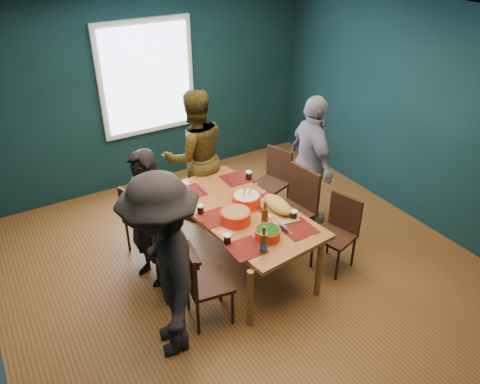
% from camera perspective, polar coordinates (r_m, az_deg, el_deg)
% --- Properties ---
extents(room, '(5.01, 5.01, 2.71)m').
position_cam_1_polar(room, '(4.84, -1.61, 5.16)').
color(room, brown).
rests_on(room, ground).
extents(dining_table, '(1.15, 1.98, 0.72)m').
position_cam_1_polar(dining_table, '(5.08, 0.06, -2.81)').
color(dining_table, '#A65A31').
rests_on(dining_table, floor).
extents(chair_left_far, '(0.50, 0.50, 0.87)m').
position_cam_1_polar(chair_left_far, '(5.43, -12.08, -2.99)').
color(chair_left_far, black).
rests_on(chair_left_far, floor).
extents(chair_left_mid, '(0.46, 0.46, 0.91)m').
position_cam_1_polar(chair_left_mid, '(4.81, -8.84, -7.24)').
color(chair_left_mid, black).
rests_on(chair_left_mid, floor).
extents(chair_left_near, '(0.46, 0.46, 0.89)m').
position_cam_1_polar(chair_left_near, '(4.47, -4.90, -10.47)').
color(chair_left_near, black).
rests_on(chair_left_near, floor).
extents(chair_right_far, '(0.50, 0.50, 0.87)m').
position_cam_1_polar(chair_right_far, '(6.15, 4.23, 1.94)').
color(chair_right_far, black).
rests_on(chair_right_far, floor).
extents(chair_right_mid, '(0.51, 0.51, 1.00)m').
position_cam_1_polar(chair_right_mid, '(5.45, 6.91, -1.37)').
color(chair_right_mid, black).
rests_on(chair_right_mid, floor).
extents(chair_right_near, '(0.48, 0.48, 0.85)m').
position_cam_1_polar(chair_right_near, '(5.27, 12.02, -4.20)').
color(chair_right_near, black).
rests_on(chair_right_near, floor).
extents(person_far_left, '(0.52, 0.64, 1.53)m').
position_cam_1_polar(person_far_left, '(4.89, -11.27, -3.33)').
color(person_far_left, black).
rests_on(person_far_left, floor).
extents(person_back, '(0.91, 0.75, 1.72)m').
position_cam_1_polar(person_back, '(5.88, -5.48, 4.35)').
color(person_back, black).
rests_on(person_back, floor).
extents(person_right, '(0.63, 1.05, 1.68)m').
position_cam_1_polar(person_right, '(5.83, 8.70, 3.65)').
color(person_right, silver).
rests_on(person_right, floor).
extents(person_near_left, '(0.90, 1.27, 1.78)m').
position_cam_1_polar(person_near_left, '(4.04, -9.23, -9.22)').
color(person_near_left, black).
rests_on(person_near_left, floor).
extents(bowl_salad, '(0.32, 0.32, 0.13)m').
position_cam_1_polar(bowl_salad, '(4.81, -0.55, -2.97)').
color(bowl_salad, red).
rests_on(bowl_salad, dining_table).
extents(bowl_dumpling, '(0.31, 0.31, 0.29)m').
position_cam_1_polar(bowl_dumpling, '(5.09, 0.79, -0.92)').
color(bowl_dumpling, red).
rests_on(bowl_dumpling, dining_table).
extents(bowl_herbs, '(0.26, 0.26, 0.11)m').
position_cam_1_polar(bowl_herbs, '(4.59, 3.38, -5.04)').
color(bowl_herbs, red).
rests_on(bowl_herbs, dining_table).
extents(cutting_board, '(0.36, 0.69, 0.15)m').
position_cam_1_polar(cutting_board, '(5.00, 4.55, -1.70)').
color(cutting_board, tan).
rests_on(cutting_board, dining_table).
extents(small_bowl, '(0.15, 0.15, 0.06)m').
position_cam_1_polar(small_bowl, '(5.36, -6.89, 0.15)').
color(small_bowl, black).
rests_on(small_bowl, dining_table).
extents(beer_bottle_a, '(0.08, 0.08, 0.29)m').
position_cam_1_polar(beer_bottle_a, '(4.39, 2.89, -6.21)').
color(beer_bottle_a, '#482C0D').
rests_on(beer_bottle_a, dining_table).
extents(beer_bottle_b, '(0.07, 0.07, 0.27)m').
position_cam_1_polar(beer_bottle_b, '(4.75, 3.03, -2.96)').
color(beer_bottle_b, '#482C0D').
rests_on(beer_bottle_b, dining_table).
extents(cola_glass_a, '(0.07, 0.07, 0.10)m').
position_cam_1_polar(cola_glass_a, '(4.52, -1.55, -5.73)').
color(cola_glass_a, black).
rests_on(cola_glass_a, dining_table).
extents(cola_glass_b, '(0.08, 0.08, 0.10)m').
position_cam_1_polar(cola_glass_b, '(4.89, 6.57, -2.76)').
color(cola_glass_b, black).
rests_on(cola_glass_b, dining_table).
extents(cola_glass_c, '(0.08, 0.08, 0.11)m').
position_cam_1_polar(cola_glass_c, '(5.60, 1.07, 2.07)').
color(cola_glass_c, black).
rests_on(cola_glass_c, dining_table).
extents(cola_glass_d, '(0.07, 0.07, 0.10)m').
position_cam_1_polar(cola_glass_d, '(4.97, -4.85, -2.09)').
color(cola_glass_d, black).
rests_on(cola_glass_d, dining_table).
extents(napkin_a, '(0.20, 0.20, 0.00)m').
position_cam_1_polar(napkin_a, '(5.29, 3.17, -0.52)').
color(napkin_a, '#E56069').
rests_on(napkin_a, dining_table).
extents(napkin_b, '(0.16, 0.16, 0.00)m').
position_cam_1_polar(napkin_b, '(4.69, -1.75, -4.98)').
color(napkin_b, '#E56069').
rests_on(napkin_b, dining_table).
extents(napkin_c, '(0.17, 0.17, 0.00)m').
position_cam_1_polar(napkin_c, '(4.75, 8.37, -4.88)').
color(napkin_c, '#E56069').
rests_on(napkin_c, dining_table).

